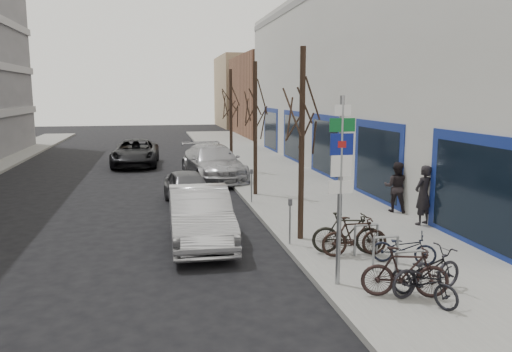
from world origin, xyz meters
name	(u,v)px	position (x,y,z in m)	size (l,w,h in m)	color
ground	(228,299)	(0.00, 0.00, 0.00)	(120.00, 120.00, 0.00)	black
sidewalk_east	(300,194)	(4.50, 10.00, 0.07)	(5.00, 70.00, 0.15)	slate
commercial_building	(482,80)	(17.00, 16.00, 5.00)	(20.00, 32.00, 10.00)	#B7B7B2
brick_building_far	(297,96)	(13.00, 40.00, 4.00)	(12.00, 14.00, 8.00)	brown
tan_building_far	(269,92)	(13.50, 55.00, 4.50)	(13.00, 12.00, 9.00)	#937A5B
highway_sign_pole	(340,179)	(2.40, -0.01, 2.46)	(0.55, 0.10, 4.20)	gray
bike_rack	(386,249)	(3.80, 0.60, 0.66)	(0.66, 2.26, 0.83)	gray
tree_near	(302,99)	(2.60, 3.50, 4.10)	(1.80, 1.80, 5.50)	black
tree_mid	(255,97)	(2.60, 10.00, 4.10)	(1.80, 1.80, 5.50)	black
tree_far	(231,96)	(2.60, 16.50, 4.10)	(1.80, 1.80, 5.50)	black
meter_front	(290,217)	(2.15, 3.00, 0.92)	(0.10, 0.08, 1.27)	gray
meter_mid	(252,182)	(2.15, 8.50, 0.92)	(0.10, 0.08, 1.27)	gray
meter_back	(230,163)	(2.15, 14.00, 0.92)	(0.10, 0.08, 1.27)	gray
bike_near_left	(424,279)	(3.73, -1.23, 0.62)	(0.47, 1.54, 0.94)	black
bike_near_right	(405,272)	(3.47, -0.94, 0.69)	(0.53, 1.78, 1.08)	black
bike_mid_curb	(404,245)	(4.44, 0.93, 0.61)	(0.46, 1.52, 0.93)	black
bike_mid_inner	(347,233)	(3.39, 1.94, 0.71)	(0.55, 1.83, 1.11)	black
bike_far_curb	(427,268)	(4.01, -0.85, 0.71)	(0.55, 1.82, 1.11)	black
bike_far_inner	(355,236)	(3.49, 1.71, 0.68)	(0.52, 1.75, 1.06)	black
parked_car_front	(200,216)	(-0.20, 4.13, 0.79)	(1.67, 4.79, 1.58)	#ADADB2
parked_car_mid	(188,188)	(-0.20, 9.16, 0.66)	(1.56, 3.89, 1.32)	#4F4F54
parked_car_back	(213,163)	(1.40, 14.65, 0.86)	(2.41, 5.92, 1.72)	#9F9FA4
lane_car	(136,153)	(-2.54, 20.52, 0.77)	(2.57, 5.56, 1.55)	black
pedestrian_near	(423,195)	(6.80, 4.21, 1.10)	(0.69, 0.45, 1.89)	black
pedestrian_far	(396,187)	(6.80, 5.99, 1.04)	(0.66, 0.45, 1.78)	black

